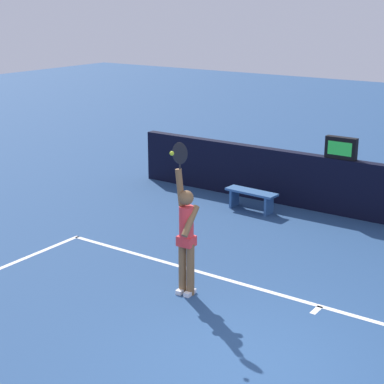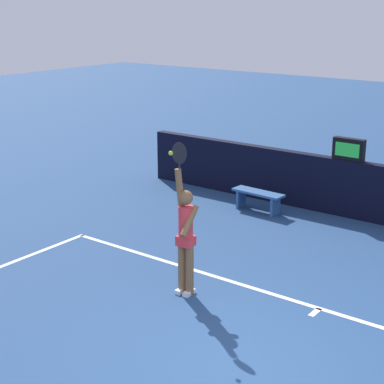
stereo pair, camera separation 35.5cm
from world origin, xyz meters
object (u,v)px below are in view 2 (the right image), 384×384
(speed_display, at_px, (349,149))
(tennis_ball, at_px, (171,153))
(courtside_bench_far, at_px, (258,197))
(tennis_player, at_px, (185,233))

(speed_display, height_order, tennis_ball, tennis_ball)
(tennis_ball, relative_size, courtside_bench_far, 0.06)
(tennis_player, xyz_separation_m, courtside_bench_far, (-1.23, 4.25, -0.69))
(tennis_ball, bearing_deg, speed_display, 84.69)
(speed_display, xyz_separation_m, tennis_player, (-0.45, -5.13, -0.46))
(speed_display, relative_size, tennis_ball, 10.22)
(tennis_player, relative_size, tennis_ball, 36.84)
(tennis_player, relative_size, courtside_bench_far, 2.03)
(speed_display, height_order, tennis_player, tennis_player)
(speed_display, distance_m, courtside_bench_far, 2.21)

